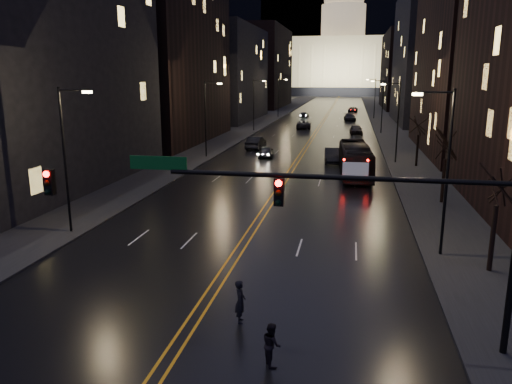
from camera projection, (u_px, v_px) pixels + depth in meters
The scene contains 35 objects.
ground at pixel (190, 326), 19.63m from camera, with size 900.00×900.00×0.00m, color black.
road at pixel (331, 110), 143.99m from camera, with size 20.00×320.00×0.02m, color black.
sidewalk_left at pixel (283, 109), 146.51m from camera, with size 8.00×320.00×0.16m, color black.
sidewalk_right at pixel (380, 110), 141.44m from camera, with size 8.00×320.00×0.16m, color black.
center_line at pixel (331, 110), 143.99m from camera, with size 0.62×320.00×0.01m, color orange.
building_left_near at pixel (29, 59), 41.97m from camera, with size 12.00×28.00×22.00m, color black.
building_left_mid at pixel (165, 44), 71.90m from camera, with size 12.00×30.00×28.00m, color black.
building_left_far at pixel (228, 74), 109.17m from camera, with size 12.00×34.00×20.00m, color black.
building_left_dist at pixel (265, 68), 154.63m from camera, with size 12.00×40.00×24.00m, color black.
building_right_mid at pixel (429, 58), 100.87m from camera, with size 12.00×34.00×26.00m, color black.
building_right_dist at pixel (405, 71), 147.25m from camera, with size 12.00×40.00×22.00m, color black.
capitol at pixel (342, 60), 254.88m from camera, with size 90.00×50.00×58.50m.
traffic_signal at pixel (347, 209), 17.39m from camera, with size 17.29×0.45×7.00m.
streetlamp_right_near at pixel (444, 165), 26.08m from camera, with size 2.13×0.25×9.00m.
streetlamp_left_near at pixel (67, 153), 29.99m from camera, with size 2.13×0.25×9.00m.
streetlamp_right_mid at pixel (396, 118), 54.78m from camera, with size 2.13×0.25×9.00m.
streetlamp_left_mid at pixel (207, 115), 58.69m from camera, with size 2.13×0.25×9.00m.
streetlamp_right_far at pixel (381, 103), 83.48m from camera, with size 2.13×0.25×9.00m.
streetlamp_left_far at pixel (255, 102), 87.39m from camera, with size 2.13×0.25×9.00m.
streetlamp_right_dist at pixel (374, 96), 112.18m from camera, with size 2.13×0.25×9.00m.
streetlamp_left_dist at pixel (279, 95), 116.09m from camera, with size 2.13×0.25×9.00m.
tree_right_near at pixel (499, 185), 23.89m from camera, with size 2.40×2.40×6.65m.
tree_right_mid at pixel (446, 145), 37.29m from camera, with size 2.40×2.40×6.65m.
tree_right_far at pixel (419, 125), 52.59m from camera, with size 2.40×2.40×6.65m.
bus at pixel (355, 160), 48.49m from camera, with size 2.69×11.48×3.20m, color black.
oncoming_car_a at pixel (266, 152), 59.88m from camera, with size 1.69×4.21×1.43m, color black.
oncoming_car_b at pixel (256, 143), 66.69m from camera, with size 1.81×5.19×1.71m, color black.
oncoming_car_c at pixel (304, 124), 92.53m from camera, with size 2.59×5.61×1.56m, color black.
oncoming_car_d at pixel (304, 115), 116.35m from camera, with size 1.81×4.46×1.29m, color black.
receding_car_a at pixel (333, 155), 56.21m from camera, with size 1.77×5.06×1.67m, color black.
receding_car_b at pixel (356, 130), 83.08m from camera, with size 1.95×4.84×1.65m, color black.
receding_car_c at pixel (350, 117), 107.78m from camera, with size 2.24×5.50×1.60m, color black.
receding_car_d at pixel (353, 110), 133.75m from camera, with size 2.29×4.96×1.38m, color black.
pedestrian_a at pixel (240, 302), 19.77m from camera, with size 0.65×0.43×1.79m, color black.
pedestrian_b at pixel (272, 344), 16.89m from camera, with size 0.74×0.41×1.53m, color black.
Camera 1 is at (5.90, -17.10, 9.64)m, focal length 35.00 mm.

